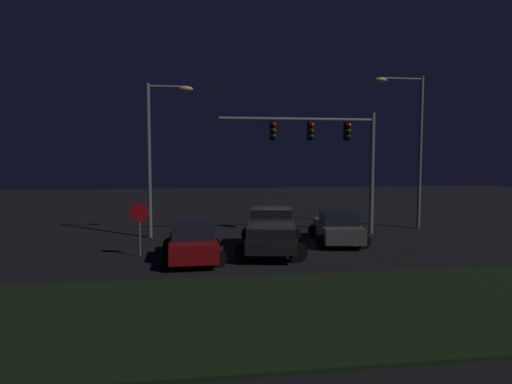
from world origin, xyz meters
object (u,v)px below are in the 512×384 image
object	(u,v)px
stop_sign	(139,219)
street_lamp_right	(411,134)
car_sedan	(192,242)
traffic_signal_gantry	(328,143)
pickup_truck	(271,228)
street_lamp_left	(158,141)
car_sedan_far	(338,227)

from	to	relation	value
stop_sign	street_lamp_right	bearing A→B (deg)	19.95
car_sedan	traffic_signal_gantry	xyz separation A→B (m)	(7.17, 4.91, 4.16)
street_lamp_right	stop_sign	distance (m)	16.07
pickup_truck	street_lamp_right	xyz separation A→B (m)	(9.05, 5.00, 4.46)
pickup_truck	street_lamp_left	distance (m)	7.68
car_sedan_far	car_sedan	bearing A→B (deg)	119.24
car_sedan_far	stop_sign	world-z (taller)	stop_sign
traffic_signal_gantry	stop_sign	distance (m)	10.69
car_sedan	street_lamp_left	size ratio (longest dim) A/B	0.57
car_sedan_far	street_lamp_left	xyz separation A→B (m)	(-8.63, 2.73, 4.21)
pickup_truck	traffic_signal_gantry	world-z (taller)	traffic_signal_gantry
car_sedan_far	traffic_signal_gantry	world-z (taller)	traffic_signal_gantry
street_lamp_left	stop_sign	bearing A→B (deg)	-96.44
car_sedan	car_sedan_far	distance (m)	7.47
car_sedan_far	traffic_signal_gantry	distance (m)	4.73
street_lamp_left	stop_sign	size ratio (longest dim) A/B	3.52
car_sedan_far	stop_sign	xyz separation A→B (m)	(-9.14, -1.76, 0.82)
street_lamp_left	car_sedan_far	bearing A→B (deg)	-17.57
stop_sign	car_sedan_far	bearing A→B (deg)	10.90
pickup_truck	stop_sign	bearing A→B (deg)	103.56
car_sedan	street_lamp_right	xyz separation A→B (m)	(12.49, 6.23, 4.72)
car_sedan_far	street_lamp_right	world-z (taller)	street_lamp_right
street_lamp_left	pickup_truck	bearing A→B (deg)	-39.31
car_sedan	stop_sign	bearing A→B (deg)	65.96
car_sedan	stop_sign	xyz separation A→B (m)	(-2.16, 0.91, 0.82)
street_lamp_right	stop_sign	xyz separation A→B (m)	(-14.65, -5.32, -3.90)
car_sedan	car_sedan_far	world-z (taller)	same
car_sedan	traffic_signal_gantry	world-z (taller)	traffic_signal_gantry
street_lamp_right	street_lamp_left	bearing A→B (deg)	-176.67
car_sedan	stop_sign	size ratio (longest dim) A/B	1.99
car_sedan_far	street_lamp_right	size ratio (longest dim) A/B	0.53
car_sedan	street_lamp_left	bearing A→B (deg)	15.77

